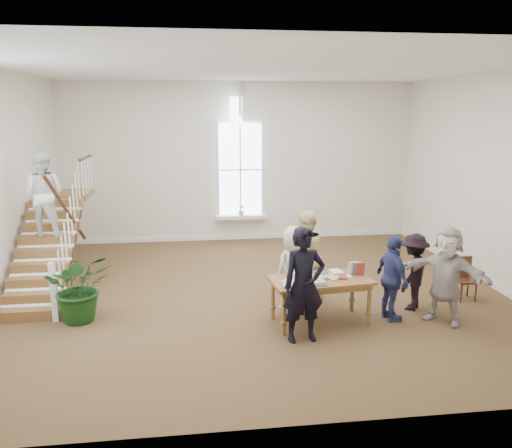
{
  "coord_description": "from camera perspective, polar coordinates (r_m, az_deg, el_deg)",
  "views": [
    {
      "loc": [
        -1.33,
        -9.72,
        3.73
      ],
      "look_at": [
        -0.06,
        0.4,
        1.38
      ],
      "focal_mm": 35.0,
      "sensor_mm": 36.0,
      "label": 1
    }
  ],
  "objects": [
    {
      "name": "ground",
      "position": [
        10.49,
        0.58,
        -7.86
      ],
      "size": [
        10.0,
        10.0,
        0.0
      ],
      "primitive_type": "plane",
      "color": "#4B361D",
      "rests_on": "ground"
    },
    {
      "name": "room_shell",
      "position": [
        14.55,
        -1.74,
        -0.27
      ],
      "size": [
        10.49,
        10.0,
        10.0
      ],
      "color": "beige",
      "rests_on": "ground"
    },
    {
      "name": "staircase",
      "position": [
        11.09,
        -22.8,
        0.98
      ],
      "size": [
        1.1,
        4.1,
        2.92
      ],
      "color": "brown",
      "rests_on": "ground"
    },
    {
      "name": "library_table",
      "position": [
        8.92,
        7.33,
        -6.74
      ],
      "size": [
        1.85,
        1.08,
        0.88
      ],
      "rotation": [
        0.0,
        0.0,
        0.12
      ],
      "color": "brown",
      "rests_on": "ground"
    },
    {
      "name": "police_officer",
      "position": [
        8.15,
        5.5,
        -6.96
      ],
      "size": [
        0.75,
        0.54,
        1.92
      ],
      "primitive_type": "imported",
      "rotation": [
        0.0,
        0.0,
        0.12
      ],
      "color": "black",
      "rests_on": "ground"
    },
    {
      "name": "elderly_woman",
      "position": [
        9.37,
        4.41,
        -5.16
      ],
      "size": [
        0.94,
        0.79,
        1.64
      ],
      "primitive_type": "imported",
      "rotation": [
        0.0,
        0.0,
        3.54
      ],
      "color": "beige",
      "rests_on": "ground"
    },
    {
      "name": "person_yellow",
      "position": [
        9.87,
        5.55,
        -3.67
      ],
      "size": [
        1.11,
        1.02,
        1.83
      ],
      "primitive_type": "imported",
      "rotation": [
        0.0,
        0.0,
        3.62
      ],
      "color": "#F6E099",
      "rests_on": "ground"
    },
    {
      "name": "woman_cluster_a",
      "position": [
        9.27,
        15.31,
        -6.03
      ],
      "size": [
        0.53,
        0.97,
        1.57
      ],
      "primitive_type": "imported",
      "rotation": [
        0.0,
        0.0,
        1.74
      ],
      "color": "navy",
      "rests_on": "ground"
    },
    {
      "name": "woman_cluster_b",
      "position": [
        9.91,
        17.53,
        -5.24
      ],
      "size": [
        1.04,
        1.07,
        1.47
      ],
      "primitive_type": "imported",
      "rotation": [
        0.0,
        0.0,
        3.99
      ],
      "color": "black",
      "rests_on": "ground"
    },
    {
      "name": "woman_cluster_c",
      "position": [
        9.45,
        20.88,
        -5.5
      ],
      "size": [
        1.49,
        1.53,
        1.75
      ],
      "primitive_type": "imported",
      "rotation": [
        0.0,
        0.0,
        5.47
      ],
      "color": "beige",
      "rests_on": "ground"
    },
    {
      "name": "floor_plant",
      "position": [
        9.52,
        -19.46,
        -6.79
      ],
      "size": [
        1.33,
        1.22,
        1.27
      ],
      "primitive_type": "imported",
      "rotation": [
        0.0,
        0.0,
        0.23
      ],
      "color": "#143811",
      "rests_on": "ground"
    },
    {
      "name": "side_chair",
      "position": [
        10.88,
        22.68,
        -5.53
      ],
      "size": [
        0.38,
        0.38,
        0.86
      ],
      "rotation": [
        0.0,
        0.0,
        -0.01
      ],
      "color": "#351C0E",
      "rests_on": "ground"
    }
  ]
}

